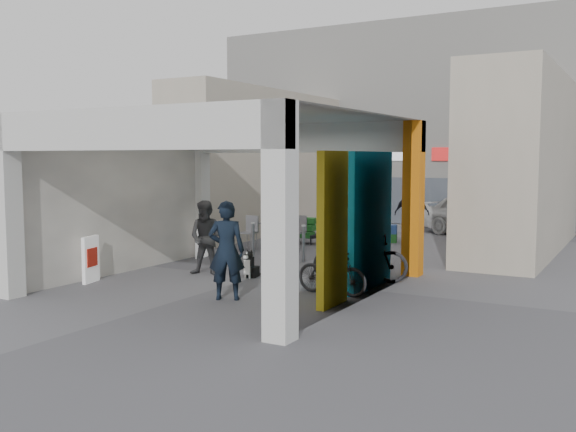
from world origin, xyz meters
The scene contains 21 objects.
ground centered at (0.00, 0.00, 0.00)m, with size 90.00×90.00×0.00m, color #56555A.
arcade_canopy centered at (0.54, -0.82, 2.30)m, with size 6.40×6.45×6.40m.
far_building centered at (0.00, 13.99, 3.99)m, with size 18.00×4.08×8.00m.
plaza_bldg_left centered at (-4.50, 7.50, 2.50)m, with size 2.00×9.00×5.00m, color #B7AA97.
plaza_bldg_right centered at (4.50, 7.50, 2.50)m, with size 2.00×9.00×5.00m, color #B7AA97.
bollard_left centered at (-1.64, 2.54, 0.46)m, with size 0.09×0.09×0.91m, color #909398.
bollard_center centered at (-0.04, 2.44, 0.47)m, with size 0.09×0.09×0.94m, color #909398.
bollard_right centered at (1.64, 2.23, 0.44)m, with size 0.09×0.09×0.88m, color #909398.
advert_board_near centered at (-2.75, -2.19, 0.51)m, with size 0.21×0.55×1.00m.
advert_board_far centered at (-2.75, 1.72, 0.51)m, with size 0.17×0.56×1.00m.
cafe_set centered at (-1.99, 4.21, 0.34)m, with size 1.61×1.30×0.97m.
produce_stand centered at (-1.82, 5.57, 0.32)m, with size 1.21×0.65×0.79m.
crate_stack centered at (0.55, 7.12, 0.28)m, with size 0.53×0.46×0.56m.
border_collie centered at (-0.07, -0.04, 0.25)m, with size 0.23×0.46×0.64m.
man_with_dog centered at (0.75, -2.13, 0.94)m, with size 0.68×0.45×1.88m, color black.
man_back_turned centered at (-1.12, -0.24, 0.85)m, with size 0.83×0.65×1.70m, color #404043.
man_elderly centered at (1.92, 1.99, 0.85)m, with size 0.83×0.54×1.71m, color #6096BB.
man_crates centered at (1.18, 7.39, 0.92)m, with size 1.08×0.45×1.85m, color black.
bicycle_front centered at (2.26, 0.72, 0.54)m, with size 0.71×2.05×1.08m, color black.
bicycle_rear centered at (2.30, -0.78, 0.46)m, with size 0.43×1.51×0.91m, color black.
white_van centered at (2.77, 10.10, 0.76)m, with size 1.79×4.45×1.52m, color silver.
Camera 1 is at (7.62, -11.96, 2.69)m, focal length 40.00 mm.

